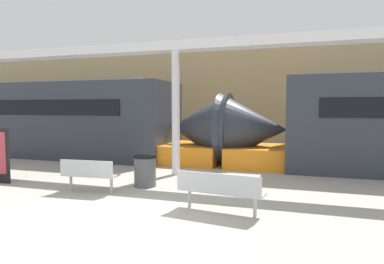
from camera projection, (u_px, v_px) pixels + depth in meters
The scene contains 8 objects.
ground_plane at pixel (118, 223), 6.25m from camera, with size 60.00×60.00×0.00m, color #A8A093.
station_wall at pixel (238, 99), 17.53m from camera, with size 56.00×0.20×5.00m, color tan.
train_right at pixel (13, 120), 15.69m from camera, with size 20.12×2.93×3.20m.
bench_near at pixel (219, 189), 6.77m from camera, with size 1.80×0.68×0.82m.
bench_far at pixel (89, 173), 8.40m from camera, with size 1.43×0.53×0.82m.
trash_bin at pixel (145, 171), 9.09m from camera, with size 0.61×0.61×0.83m.
support_column_near at pixel (176, 114), 10.58m from camera, with size 0.24×0.24×3.82m, color silver.
canopy_beam at pixel (175, 46), 10.43m from camera, with size 28.00×0.60×0.28m, color silver.
Camera 1 is at (3.18, -5.40, 2.11)m, focal length 32.00 mm.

